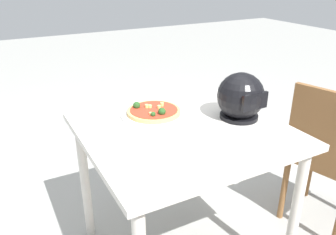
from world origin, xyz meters
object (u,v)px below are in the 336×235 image
dining_table (183,147)px  motorcycle_helmet (241,97)px  chair_side (326,153)px  pizza (154,111)px

dining_table → motorcycle_helmet: size_ratio=3.99×
dining_table → chair_side: chair_side is taller
dining_table → motorcycle_helmet: 0.37m
dining_table → pizza: (0.06, -0.20, 0.13)m
motorcycle_helmet → chair_side: 0.66m
pizza → motorcycle_helmet: size_ratio=1.18×
chair_side → pizza: bearing=-23.5°
motorcycle_helmet → chair_side: size_ratio=0.26×
pizza → motorcycle_helmet: (-0.37, 0.23, 0.09)m
dining_table → chair_side: bearing=167.1°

